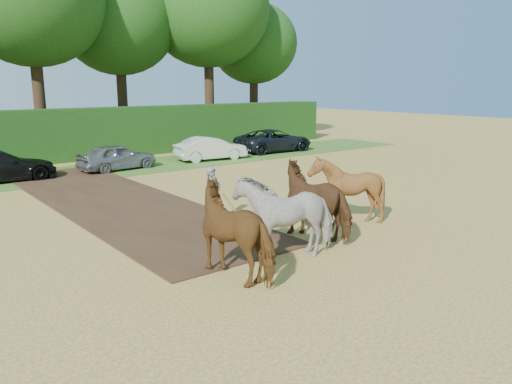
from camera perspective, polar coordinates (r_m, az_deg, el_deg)
ground at (r=13.12m, az=-9.94°, el=-7.59°), size 120.00×120.00×0.00m
earth_strip at (r=19.83m, az=-15.82°, el=-0.97°), size 4.50×17.00×0.05m
grass_verge at (r=25.96m, az=-24.89°, el=1.39°), size 50.00×5.00×0.03m
hedgerow at (r=30.12m, az=-27.20°, el=5.40°), size 46.00×1.60×3.00m
plough_team at (r=13.91m, az=5.03°, el=-1.63°), size 7.31×5.87×2.19m
parked_cars at (r=26.43m, az=-20.00°, el=3.51°), size 36.84×2.87×1.47m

